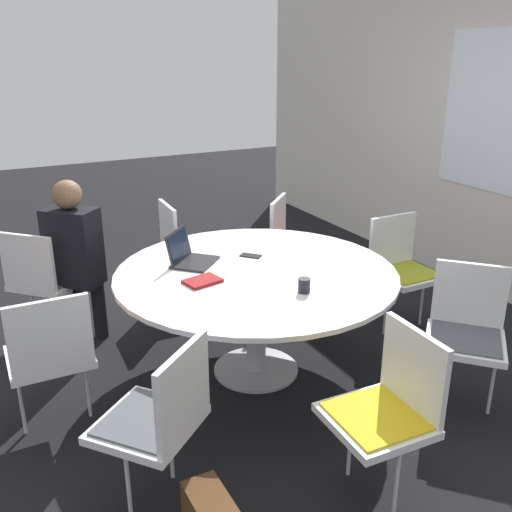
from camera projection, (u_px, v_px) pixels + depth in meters
ground_plane at (256, 370)px, 3.85m from camera, size 16.00×16.00×0.00m
conference_table at (256, 284)px, 3.63m from camera, size 1.79×1.79×0.72m
chair_0 at (42, 276)px, 4.07m from camera, size 0.61×0.61×0.87m
chair_1 at (50, 350)px, 3.07m from camera, size 0.42×0.44×0.87m
chair_2 at (160, 414)px, 2.54m from camera, size 0.60×0.61×0.87m
chair_3 at (389, 403)px, 2.61m from camera, size 0.46×0.44×0.87m
chair_4 at (467, 326)px, 3.34m from camera, size 0.61×0.61×0.87m
chair_5 at (402, 263)px, 4.30m from camera, size 0.42×0.44×0.87m
chair_6 at (292, 239)px, 4.85m from camera, size 0.61×0.61×0.87m
chair_7 at (184, 243)px, 4.74m from camera, size 0.46×0.44×0.87m
person_0 at (75, 250)px, 4.01m from camera, size 0.41×0.41×1.22m
laptop at (188, 255)px, 3.72m from camera, size 0.39×0.39×0.21m
spiral_notebook at (202, 281)px, 3.42m from camera, size 0.19×0.24×0.02m
coffee_cup at (304, 285)px, 3.28m from camera, size 0.07×0.07×0.08m
cell_phone at (251, 256)px, 3.85m from camera, size 0.15×0.14×0.01m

